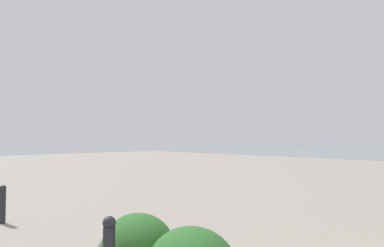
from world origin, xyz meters
TOP-DOWN VIEW (x-y plane):
  - bollard_mid at (7.85, -0.80)m, footprint 0.13×0.13m
  - shrub_wide at (3.77, -1.11)m, footprint 0.91×0.82m

SIDE VIEW (x-z plane):
  - bollard_mid at x=7.85m, z-range 0.02..0.75m
  - shrub_wide at x=3.77m, z-range 0.00..0.77m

